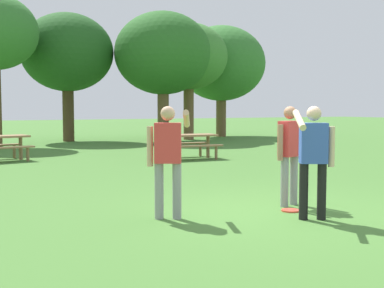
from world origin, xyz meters
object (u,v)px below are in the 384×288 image
object	(u,v)px
picnic_table_near	(189,141)
tree_far_right	(67,53)
person_thrower	(313,154)
person_catcher	(168,153)
tree_back_left	(189,57)
tree_slender_mid	(163,54)
tree_back_right	(221,64)
frisbee	(290,210)
person_bystander	(290,149)

from	to	relation	value
picnic_table_near	tree_far_right	world-z (taller)	tree_far_right
person_thrower	person_catcher	size ratio (longest dim) A/B	1.00
picnic_table_near	tree_back_left	bearing A→B (deg)	62.78
person_catcher	tree_slender_mid	size ratio (longest dim) A/B	0.27
person_thrower	tree_back_left	size ratio (longest dim) A/B	0.28
tree_back_left	picnic_table_near	bearing A→B (deg)	-117.22
tree_back_right	tree_far_right	bearing A→B (deg)	-179.27
tree_slender_mid	tree_back_right	distance (m)	4.85
frisbee	tree_far_right	world-z (taller)	tree_far_right
picnic_table_near	tree_back_left	size ratio (longest dim) A/B	0.31
tree_back_left	tree_back_right	bearing A→B (deg)	28.99
picnic_table_near	tree_slender_mid	distance (m)	9.27
person_catcher	tree_back_right	distance (m)	21.25
person_catcher	frisbee	world-z (taller)	person_catcher
frisbee	tree_slender_mid	distance (m)	17.36
picnic_table_near	tree_back_left	distance (m)	10.17
person_catcher	tree_far_right	bearing A→B (deg)	80.51
person_thrower	tree_back_left	world-z (taller)	tree_back_left
tree_far_right	tree_slender_mid	xyz separation A→B (m)	(4.11, -1.87, -0.01)
person_catcher	tree_slender_mid	distance (m)	17.45
person_thrower	tree_back_left	bearing A→B (deg)	68.27
picnic_table_near	tree_far_right	size ratio (longest dim) A/B	0.29
person_thrower	tree_back_right	size ratio (longest dim) A/B	0.27
frisbee	tree_slender_mid	world-z (taller)	tree_slender_mid
tree_slender_mid	tree_back_left	distance (m)	1.63
person_bystander	tree_back_right	distance (m)	20.18
person_catcher	person_bystander	distance (m)	2.19
picnic_table_near	frisbee	bearing A→B (deg)	-106.39
person_thrower	frisbee	world-z (taller)	person_thrower
tree_far_right	person_thrower	bearing A→B (deg)	-93.42
person_thrower	tree_back_right	distance (m)	21.22
tree_slender_mid	tree_far_right	bearing A→B (deg)	155.59
person_bystander	tree_far_right	bearing A→B (deg)	87.59
person_catcher	frisbee	xyz separation A→B (m)	(1.92, -0.41, -0.95)
person_thrower	frisbee	bearing A→B (deg)	81.02
picnic_table_near	tree_back_left	world-z (taller)	tree_back_left
person_bystander	tree_back_right	xyz separation A→B (m)	(9.28, 17.65, 3.08)
person_bystander	tree_far_right	world-z (taller)	tree_far_right
person_catcher	tree_back_left	bearing A→B (deg)	61.74
person_thrower	tree_slender_mid	xyz separation A→B (m)	(5.22, 16.68, 3.21)
person_catcher	tree_slender_mid	bearing A→B (deg)	65.78
picnic_table_near	tree_slender_mid	world-z (taller)	tree_slender_mid
frisbee	tree_back_left	bearing A→B (deg)	67.82
tree_back_right	person_bystander	bearing A→B (deg)	-117.74
frisbee	tree_back_right	size ratio (longest dim) A/B	0.05
person_bystander	tree_far_right	xyz separation A→B (m)	(0.74, 17.54, 3.24)
tree_far_right	tree_slender_mid	bearing A→B (deg)	-24.41
frisbee	person_catcher	bearing A→B (deg)	167.90
frisbee	tree_back_left	distance (m)	18.23
tree_slender_mid	tree_back_right	xyz separation A→B (m)	(4.43, 1.97, -0.15)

